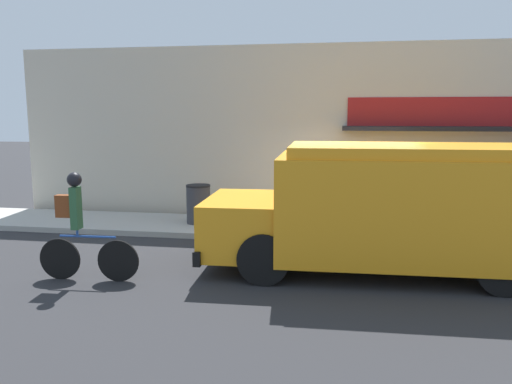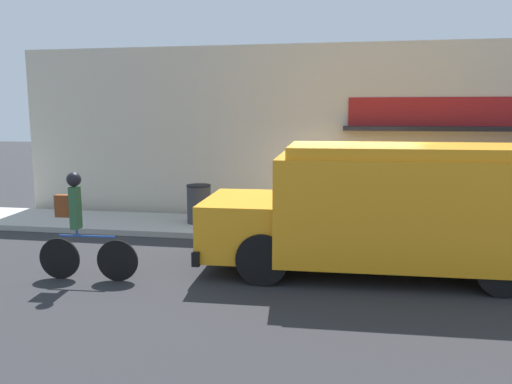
{
  "view_description": "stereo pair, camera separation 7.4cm",
  "coord_description": "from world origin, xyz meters",
  "views": [
    {
      "loc": [
        -0.25,
        -10.15,
        2.67
      ],
      "look_at": [
        -1.93,
        -0.2,
        1.1
      ],
      "focal_mm": 35.0,
      "sensor_mm": 36.0,
      "label": 1
    },
    {
      "loc": [
        -0.18,
        -10.13,
        2.67
      ],
      "look_at": [
        -1.93,
        -0.2,
        1.1
      ],
      "focal_mm": 35.0,
      "sensor_mm": 36.0,
      "label": 2
    }
  ],
  "objects": [
    {
      "name": "storefront",
      "position": [
        0.08,
        2.38,
        2.2
      ],
      "size": [
        17.28,
        0.92,
        4.37
      ],
      "color": "beige",
      "rests_on": "ground_plane"
    },
    {
      "name": "school_bus",
      "position": [
        0.65,
        -1.6,
        1.14
      ],
      "size": [
        5.88,
        2.73,
        2.17
      ],
      "rotation": [
        0.0,
        0.0,
        0.03
      ],
      "color": "orange",
      "rests_on": "ground_plane"
    },
    {
      "name": "trash_bin",
      "position": [
        -3.52,
        1.05,
        0.58
      ],
      "size": [
        0.57,
        0.57,
        0.91
      ],
      "color": "#38383D",
      "rests_on": "sidewalk"
    },
    {
      "name": "sidewalk",
      "position": [
        0.0,
        1.01,
        0.06
      ],
      "size": [
        28.0,
        2.03,
        0.13
      ],
      "color": "#ADAAA3",
      "rests_on": "ground_plane"
    },
    {
      "name": "ground_plane",
      "position": [
        0.0,
        0.0,
        0.0
      ],
      "size": [
        70.0,
        70.0,
        0.0
      ],
      "primitive_type": "plane",
      "color": "#2B2B2D"
    },
    {
      "name": "cyclist",
      "position": [
        -4.34,
        -2.9,
        0.86
      ],
      "size": [
        1.67,
        0.23,
        1.77
      ],
      "rotation": [
        0.0,
        0.0,
        0.06
      ],
      "color": "black",
      "rests_on": "ground_plane"
    }
  ]
}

